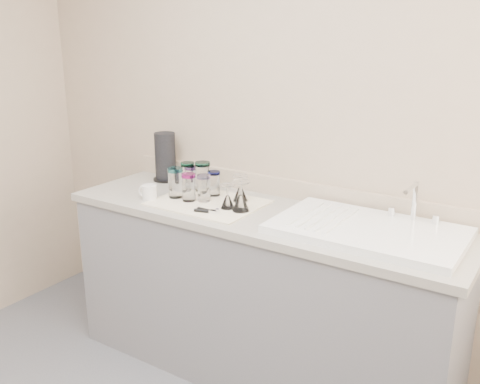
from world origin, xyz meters
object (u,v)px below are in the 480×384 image
Objects in this scene: goblet_front_right at (241,201)px; can_opener at (207,211)px; tumbler_teal at (191,178)px; tumbler_blue at (189,187)px; paper_towel_roll at (165,157)px; tumbler_purple at (214,183)px; tumbler_cyan at (203,176)px; sink_unit at (368,230)px; tumbler_magenta at (176,182)px; tumbler_lavender at (204,188)px; tumbler_extra at (188,176)px; goblet_back_left at (240,192)px; goblet_front_left at (228,200)px; white_mug at (149,192)px.

goblet_front_right reaches higher than can_opener.
tumbler_teal is 0.90× the size of tumbler_blue.
paper_towel_roll reaches higher than tumbler_blue.
tumbler_cyan is at bearing 161.98° from tumbler_purple.
sink_unit reaches higher than tumbler_magenta.
tumbler_purple is 0.95× the size of tumbler_lavender.
tumbler_magenta is 0.16m from tumbler_extra.
tumbler_lavender reaches higher than can_opener.
tumbler_cyan reaches higher than tumbler_lavender.
can_opener is at bearing -41.13° from tumbler_teal.
goblet_back_left is 0.90× the size of goblet_front_right.
tumbler_blue is at bearing -175.51° from sink_unit.
paper_towel_roll reaches higher than tumbler_teal.
tumbler_blue reaches higher than tumbler_lavender.
tumbler_teal is at bearing 138.87° from can_opener.
tumbler_purple is at bearing 69.99° from tumbler_blue.
goblet_front_left is at bearing -178.29° from goblet_front_right.
tumbler_cyan is 0.28m from goblet_back_left.
tumbler_blue is at bearing 22.99° from white_mug.
tumbler_magenta is 1.29× the size of goblet_front_left.
tumbler_magenta is 0.15m from white_mug.
tumbler_lavender is 0.49× the size of paper_towel_roll.
sink_unit is at bearing -7.95° from paper_towel_roll.
goblet_back_left is at bearing -4.86° from tumbler_teal.
white_mug is at bearing -120.43° from tumbler_cyan.
goblet_front_left is 0.44× the size of paper_towel_roll.
sink_unit reaches higher than goblet_front_right.
white_mug is at bearing -157.01° from tumbler_blue.
white_mug is at bearing -107.95° from tumbler_teal.
goblet_front_left is (0.01, -0.13, -0.00)m from goblet_back_left.
paper_towel_roll is (-0.24, 0.09, 0.06)m from tumbler_extra.
tumbler_extra reaches higher than tumbler_lavender.
goblet_front_right is at bearing 1.89° from tumbler_blue.
goblet_back_left is 0.48m from white_mug.
white_mug is (-0.25, -0.23, -0.03)m from tumbler_purple.
tumbler_magenta is at bearing -176.43° from sink_unit.
tumbler_cyan is at bearing 59.57° from white_mug.
tumbler_blue is 0.23m from can_opener.
tumbler_lavender is 1.13× the size of goblet_front_left.
tumbler_extra reaches higher than tumbler_blue.
tumbler_blue is at bearing -76.10° from tumbler_cyan.
tumbler_extra is at bearing -172.42° from tumbler_cyan.
goblet_front_right is at bearing -20.26° from tumbler_teal.
paper_towel_roll is at bearing 117.59° from white_mug.
goblet_front_right is at bearing 42.03° from can_opener.
goblet_front_left is 0.67m from paper_towel_roll.
goblet_front_right reaches higher than goblet_front_left.
goblet_back_left is at bearing -10.98° from paper_towel_roll.
tumbler_extra is 1.19× the size of can_opener.
tumbler_purple is at bearing -14.33° from paper_towel_roll.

